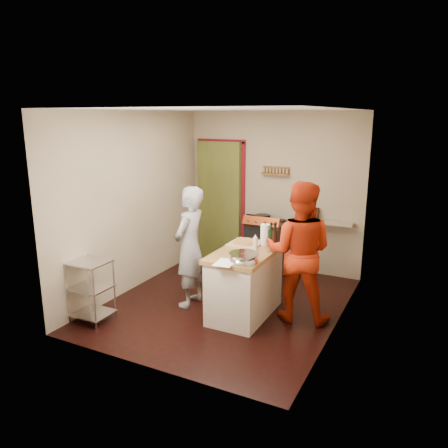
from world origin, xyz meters
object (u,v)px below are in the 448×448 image
(wire_shelving, at_px, (91,288))
(person_red, at_px, (299,252))
(person_stripe, at_px, (190,247))
(island, at_px, (245,281))
(stove, at_px, (267,246))

(wire_shelving, height_order, person_red, person_red)
(person_stripe, xyz_separation_m, person_red, (1.43, 0.24, 0.07))
(island, bearing_deg, stove, 101.39)
(wire_shelving, xyz_separation_m, island, (1.65, 1.02, 0.02))
(wire_shelving, height_order, person_stripe, person_stripe)
(island, bearing_deg, wire_shelving, -148.24)
(wire_shelving, bearing_deg, island, 31.76)
(stove, relative_size, person_stripe, 0.61)
(stove, bearing_deg, person_stripe, -106.44)
(stove, distance_m, person_stripe, 1.74)
(island, height_order, person_stripe, person_stripe)
(person_stripe, bearing_deg, person_red, 98.03)
(person_stripe, height_order, person_red, person_red)
(stove, height_order, wire_shelving, stove)
(wire_shelving, relative_size, person_stripe, 0.49)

